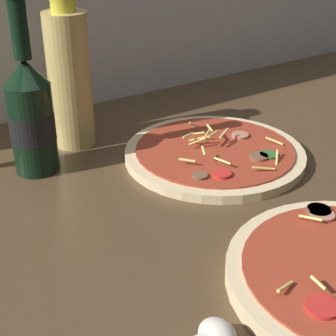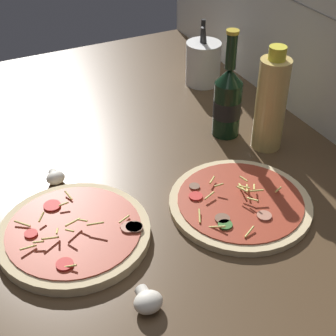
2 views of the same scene
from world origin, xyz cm
name	(u,v)px [view 2 (image 2 of 2)]	position (x,y,z in cm)	size (l,w,h in cm)	color
counter_slab	(159,198)	(0.00, 0.00, 1.25)	(160.00, 90.00, 2.50)	#4C3823
pizza_near	(74,233)	(4.97, -19.59, 3.61)	(28.21, 28.21, 4.42)	beige
pizza_far	(240,203)	(10.88, 12.69, 3.33)	(28.37, 28.37, 4.36)	beige
beer_bottle	(228,100)	(-13.90, 24.41, 11.50)	(6.61, 6.61, 25.94)	black
oil_bottle	(271,103)	(-5.17, 30.12, 13.74)	(6.86, 6.86, 24.45)	#D6B766
mushroom_left	(55,177)	(-12.97, -17.98, 3.87)	(4.11, 3.91, 2.74)	white
mushroom_right	(148,301)	(25.67, -14.17, 4.18)	(5.03, 4.79, 3.35)	white
utensil_crock	(203,63)	(-40.02, 32.75, 8.64)	(9.69, 9.69, 18.22)	silver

